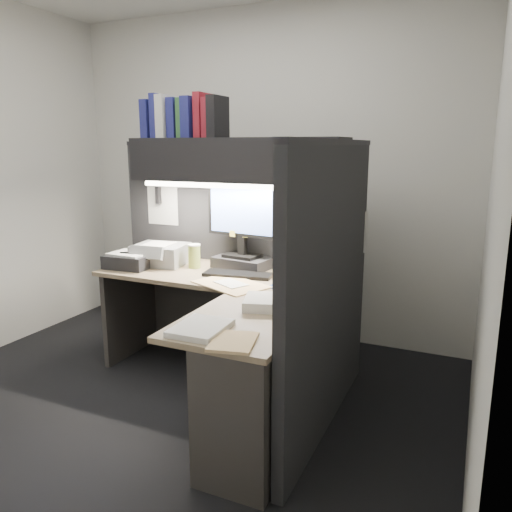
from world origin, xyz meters
The scene contains 22 objects.
floor centered at (0.00, 0.00, 0.00)m, with size 3.50×3.50×0.00m, color black.
wall_back centered at (0.00, 1.50, 1.35)m, with size 3.50×0.04×2.70m, color silver.
wall_right centered at (1.75, 0.00, 1.35)m, with size 0.04×3.00×2.70m, color silver.
partition_back centered at (0.03, 0.93, 0.80)m, with size 1.90×0.06×1.60m, color black.
partition_right centered at (0.98, 0.18, 0.80)m, with size 0.06×1.50×1.60m, color black.
desk centered at (0.43, 0.00, 0.44)m, with size 1.70×1.53×0.73m.
overhead_shelf centered at (0.12, 0.75, 1.50)m, with size 1.55×0.34×0.30m, color black.
task_light_tube centered at (0.12, 0.61, 1.33)m, with size 0.04×0.04×1.32m, color white.
monitor centered at (0.17, 0.76, 0.97)m, with size 0.56×0.30×0.60m.
keyboard centered at (0.24, 0.54, 0.74)m, with size 0.47×0.16×0.02m, color black.
mousepad centered at (0.64, 0.43, 0.73)m, with size 0.21×0.19×0.00m, color #1B4196.
mouse centered at (0.63, 0.44, 0.75)m, with size 0.06×0.10×0.04m, color black.
telephone centered at (0.71, 0.65, 0.77)m, with size 0.21×0.22×0.09m, color beige.
coffee_cup centered at (-0.15, 0.62, 0.81)m, with size 0.09×0.09×0.16m, color #AFC24D.
printer centered at (-0.44, 0.62, 0.80)m, with size 0.37×0.31×0.15m, color gray.
notebook_stack centered at (-0.59, 0.45, 0.78)m, with size 0.32×0.27×0.10m, color black.
open_folder centered at (0.30, 0.32, 0.73)m, with size 0.46×0.30×0.01m, color #DCB77C.
paper_stack_a centered at (0.70, 0.01, 0.76)m, with size 0.29×0.24×0.06m, color white.
paper_stack_b centered at (0.54, -0.46, 0.74)m, with size 0.23×0.29×0.03m, color white.
manila_stack centered at (0.75, -0.53, 0.74)m, with size 0.19×0.25×0.01m, color #DCB77C.
binder_row centered at (-0.28, 0.75, 1.79)m, with size 0.61×0.26×0.31m.
pinned_papers centered at (0.42, 0.56, 1.05)m, with size 1.76×1.31×0.51m.
Camera 1 is at (1.70, -2.40, 1.59)m, focal length 35.00 mm.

